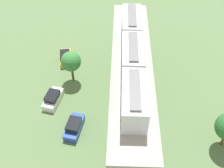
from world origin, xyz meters
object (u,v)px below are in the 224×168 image
at_px(parked_car_blue, 74,127).
at_px(tree_near_viaduct, 71,62).
at_px(parked_car_yellow, 66,57).
at_px(train, 133,57).
at_px(parked_car_white, 53,98).

xyz_separation_m(parked_car_blue, tree_near_viaduct, (1.48, -9.72, 3.12)).
distance_m(parked_car_blue, parked_car_yellow, 14.89).
xyz_separation_m(train, parked_car_blue, (7.45, 4.14, -8.87)).
bearing_deg(parked_car_white, train, -171.66).
height_order(train, tree_near_viaduct, train).
relative_size(train, parked_car_yellow, 4.61).
distance_m(parked_car_white, parked_car_blue, 6.23).
distance_m(train, parked_car_yellow, 17.44).
relative_size(train, parked_car_blue, 4.60).
height_order(parked_car_blue, tree_near_viaduct, tree_near_viaduct).
relative_size(parked_car_white, tree_near_viaduct, 0.83).
bearing_deg(train, parked_car_yellow, -43.59).
xyz_separation_m(train, tree_near_viaduct, (8.93, -5.58, -5.75)).
bearing_deg(parked_car_blue, parked_car_white, -42.09).
height_order(parked_car_yellow, tree_near_viaduct, tree_near_viaduct).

